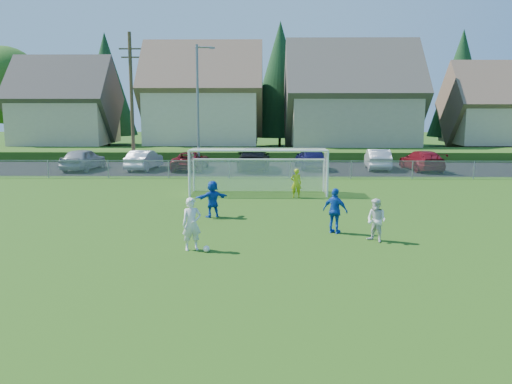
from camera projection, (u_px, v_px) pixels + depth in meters
ground at (251, 296)px, 13.94m from camera, size 160.00×160.00×0.00m
asphalt_lot at (260, 168)px, 41.07m from camera, size 60.00×60.00×0.00m
grass_embankment at (261, 154)px, 48.40m from camera, size 70.00×6.00×0.80m
soccer_ball at (206, 249)px, 18.03m from camera, size 0.22×0.22×0.22m
player_white_a at (192, 224)px, 18.18m from camera, size 0.76×0.62×1.79m
player_white_b at (376, 220)px, 19.29m from camera, size 0.95×0.95×1.55m
player_blue_a at (335, 211)px, 20.55m from camera, size 1.08×0.91×1.73m
player_blue_b at (212, 199)px, 23.49m from camera, size 1.53×1.12×1.60m
goalkeeper at (296, 183)px, 28.33m from camera, size 0.58×0.40×1.53m
car_a at (83, 159)px, 40.02m from camera, size 2.42×4.91×1.61m
car_b at (144, 160)px, 40.27m from camera, size 2.10×4.57×1.45m
car_c at (190, 161)px, 40.16m from camera, size 2.45×4.96×1.35m
car_d at (254, 159)px, 40.19m from camera, size 2.42×5.71×1.64m
car_e at (311, 158)px, 40.69m from camera, size 2.34×4.94×1.63m
car_f at (378, 159)px, 40.49m from camera, size 2.02×4.73×1.52m
car_g at (422, 161)px, 39.75m from camera, size 2.50×5.22×1.47m
soccer_goal at (258, 164)px, 29.51m from camera, size 7.42×1.90×2.50m
chainlink_fence at (260, 169)px, 35.54m from camera, size 52.06×0.06×1.20m
streetlight at (198, 104)px, 38.87m from camera, size 1.38×0.18×9.00m
utility_pole at (132, 100)px, 39.90m from camera, size 1.60×0.26×10.00m
houses_row at (281, 79)px, 54.60m from camera, size 53.90×11.45×13.27m
tree_row at (271, 85)px, 60.88m from camera, size 65.98×12.36×13.80m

